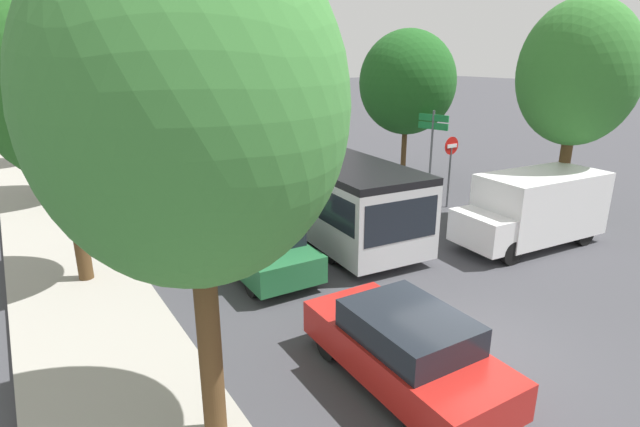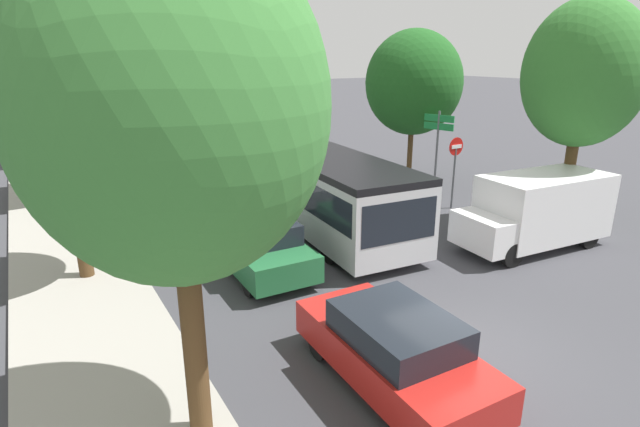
{
  "view_description": "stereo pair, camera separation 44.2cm",
  "coord_description": "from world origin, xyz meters",
  "views": [
    {
      "loc": [
        -7.61,
        -6.02,
        5.88
      ],
      "look_at": [
        0.2,
        6.23,
        1.2
      ],
      "focal_mm": 28.0,
      "sensor_mm": 36.0,
      "label": 1
    },
    {
      "loc": [
        -7.23,
        -6.25,
        5.88
      ],
      "look_at": [
        0.2,
        6.23,
        1.2
      ],
      "focal_mm": 28.0,
      "sensor_mm": 36.0,
      "label": 2
    }
  ],
  "objects": [
    {
      "name": "ground_plane",
      "position": [
        0.0,
        0.0,
        0.0
      ],
      "size": [
        200.0,
        200.0,
        0.0
      ],
      "primitive_type": "plane",
      "color": "#3D3D42"
    },
    {
      "name": "kerb_strip_left",
      "position": [
        -6.59,
        15.16,
        0.07
      ],
      "size": [
        3.2,
        40.31,
        0.14
      ],
      "primitive_type": "cube",
      "color": "#9E998E",
      "rests_on": "ground"
    },
    {
      "name": "articulated_bus",
      "position": [
        1.69,
        12.21,
        1.53
      ],
      "size": [
        4.13,
        18.01,
        2.65
      ],
      "rotation": [
        0.0,
        0.0,
        -1.65
      ],
      "color": "silver",
      "rests_on": "ground"
    },
    {
      "name": "city_bus_rear",
      "position": [
        -1.88,
        30.32,
        1.41
      ],
      "size": [
        3.26,
        11.46,
        2.43
      ],
      "rotation": [
        0.0,
        0.0,
        1.64
      ],
      "color": "silver",
      "rests_on": "ground"
    },
    {
      "name": "queued_car_red",
      "position": [
        -2.05,
        -0.18,
        0.75
      ],
      "size": [
        1.93,
        4.33,
        1.49
      ],
      "rotation": [
        0.0,
        0.0,
        1.54
      ],
      "color": "#B21E19",
      "rests_on": "ground"
    },
    {
      "name": "queued_car_green",
      "position": [
        -2.08,
        5.88,
        0.78
      ],
      "size": [
        1.99,
        4.47,
        1.54
      ],
      "rotation": [
        0.0,
        0.0,
        1.54
      ],
      "color": "#236638",
      "rests_on": "ground"
    },
    {
      "name": "queued_car_silver",
      "position": [
        -1.76,
        11.65,
        0.72
      ],
      "size": [
        1.83,
        4.11,
        1.41
      ],
      "rotation": [
        0.0,
        0.0,
        1.54
      ],
      "color": "#B7BABF",
      "rests_on": "ground"
    },
    {
      "name": "queued_car_tan",
      "position": [
        -2.01,
        17.69,
        0.77
      ],
      "size": [
        1.98,
        4.44,
        1.53
      ],
      "rotation": [
        0.0,
        0.0,
        1.54
      ],
      "color": "tan",
      "rests_on": "ground"
    },
    {
      "name": "white_van",
      "position": [
        6.2,
        3.01,
        1.24
      ],
      "size": [
        5.14,
        2.33,
        2.31
      ],
      "rotation": [
        0.0,
        0.0,
        3.06
      ],
      "color": "white",
      "rests_on": "ground"
    },
    {
      "name": "traffic_light",
      "position": [
        0.01,
        8.31,
        2.5
      ],
      "size": [
        0.32,
        0.36,
        3.4
      ],
      "rotation": [
        0.0,
        0.0,
        -1.56
      ],
      "color": "#56595E",
      "rests_on": "ground"
    },
    {
      "name": "no_entry_sign",
      "position": [
        6.97,
        7.38,
        1.88
      ],
      "size": [
        0.7,
        0.08,
        2.82
      ],
      "rotation": [
        0.0,
        0.0,
        -1.57
      ],
      "color": "#56595E",
      "rests_on": "ground"
    },
    {
      "name": "direction_sign_post",
      "position": [
        7.76,
        9.23,
        2.55
      ],
      "size": [
        0.42,
        1.37,
        3.6
      ],
      "rotation": [
        0.0,
        0.0,
        3.4
      ],
      "color": "#56595E",
      "rests_on": "ground"
    },
    {
      "name": "tree_left_near",
      "position": [
        -5.51,
        0.35,
        5.22
      ],
      "size": [
        4.11,
        4.11,
        7.63
      ],
      "color": "#51381E",
      "rests_on": "ground"
    },
    {
      "name": "tree_left_mid",
      "position": [
        -6.34,
        7.61,
        5.1
      ],
      "size": [
        3.67,
        3.67,
        7.4
      ],
      "color": "#51381E",
      "rests_on": "ground"
    },
    {
      "name": "tree_left_far",
      "position": [
        -5.9,
        16.64,
        4.97
      ],
      "size": [
        4.66,
        4.66,
        7.64
      ],
      "color": "#51381E",
      "rests_on": "ground"
    },
    {
      "name": "tree_left_distant",
      "position": [
        -6.2,
        24.97,
        4.34
      ],
      "size": [
        3.32,
        3.32,
        6.01
      ],
      "color": "#51381E",
      "rests_on": "ground"
    },
    {
      "name": "tree_right_near",
      "position": [
        8.53,
        3.75,
        5.13
      ],
      "size": [
        3.84,
        3.84,
        7.63
      ],
      "color": "#51381E",
      "rests_on": "ground"
    },
    {
      "name": "tree_right_mid",
      "position": [
        8.41,
        11.81,
        4.48
      ],
      "size": [
        4.41,
        4.41,
        6.96
      ],
      "color": "#51381E",
      "rests_on": "ground"
    }
  ]
}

